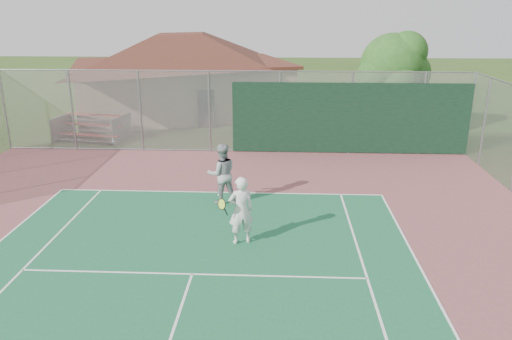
{
  "coord_description": "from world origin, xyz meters",
  "views": [
    {
      "loc": [
        2.02,
        -3.96,
        6.04
      ],
      "look_at": [
        1.32,
        10.41,
        1.33
      ],
      "focal_mm": 35.0,
      "sensor_mm": 36.0,
      "label": 1
    }
  ],
  "objects": [
    {
      "name": "tree",
      "position": [
        7.35,
        20.08,
        3.3
      ],
      "size": [
        3.6,
        3.41,
        5.02
      ],
      "color": "#321C12",
      "rests_on": "ground"
    },
    {
      "name": "player_white_front",
      "position": [
        1.03,
        8.13,
        0.93
      ],
      "size": [
        1.03,
        0.78,
        1.86
      ],
      "rotation": [
        0.0,
        0.0,
        3.46
      ],
      "color": "silver",
      "rests_on": "ground"
    },
    {
      "name": "bleachers",
      "position": [
        -6.91,
        18.76,
        0.6
      ],
      "size": [
        3.28,
        2.23,
        1.13
      ],
      "rotation": [
        0.0,
        0.0,
        -0.19
      ],
      "color": "#B7382A",
      "rests_on": "ground"
    },
    {
      "name": "clubhouse",
      "position": [
        -3.7,
        25.21,
        2.78
      ],
      "size": [
        14.65,
        11.93,
        5.47
      ],
      "rotation": [
        0.0,
        0.0,
        0.31
      ],
      "color": "tan",
      "rests_on": "ground"
    },
    {
      "name": "back_fence",
      "position": [
        2.11,
        16.98,
        1.67
      ],
      "size": [
        20.08,
        0.11,
        3.53
      ],
      "color": "gray",
      "rests_on": "ground"
    },
    {
      "name": "player_grey_back",
      "position": [
        0.2,
        10.99,
        0.97
      ],
      "size": [
        1.13,
        1.0,
        1.95
      ],
      "rotation": [
        0.0,
        0.0,
        3.46
      ],
      "color": "#999B9D",
      "rests_on": "ground"
    }
  ]
}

